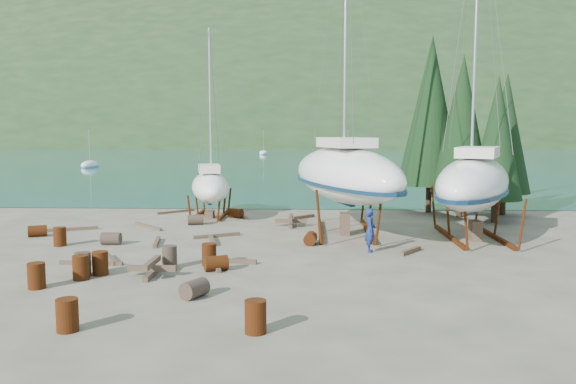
{
  "coord_description": "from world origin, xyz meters",
  "views": [
    {
      "loc": [
        3.2,
        -23.08,
        5.27
      ],
      "look_at": [
        2.15,
        3.0,
        2.49
      ],
      "focal_mm": 35.0,
      "sensor_mm": 36.0,
      "label": 1
    }
  ],
  "objects_px": {
    "large_sailboat_far": "(474,182)",
    "small_sailboat_shore": "(210,186)",
    "large_sailboat_near": "(345,174)",
    "worker": "(370,230)"
  },
  "relations": [
    {
      "from": "large_sailboat_near",
      "to": "large_sailboat_far",
      "type": "height_order",
      "value": "large_sailboat_near"
    },
    {
      "from": "worker",
      "to": "small_sailboat_shore",
      "type": "bearing_deg",
      "value": 46.58
    },
    {
      "from": "large_sailboat_near",
      "to": "small_sailboat_shore",
      "type": "bearing_deg",
      "value": 129.53
    },
    {
      "from": "small_sailboat_shore",
      "to": "worker",
      "type": "bearing_deg",
      "value": -61.5
    },
    {
      "from": "large_sailboat_near",
      "to": "worker",
      "type": "relative_size",
      "value": 9.98
    },
    {
      "from": "large_sailboat_far",
      "to": "worker",
      "type": "relative_size",
      "value": 8.91
    },
    {
      "from": "large_sailboat_near",
      "to": "small_sailboat_shore",
      "type": "height_order",
      "value": "large_sailboat_near"
    },
    {
      "from": "large_sailboat_far",
      "to": "worker",
      "type": "distance_m",
      "value": 6.63
    },
    {
      "from": "large_sailboat_far",
      "to": "small_sailboat_shore",
      "type": "distance_m",
      "value": 15.81
    },
    {
      "from": "large_sailboat_near",
      "to": "worker",
      "type": "distance_m",
      "value": 5.32
    }
  ]
}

